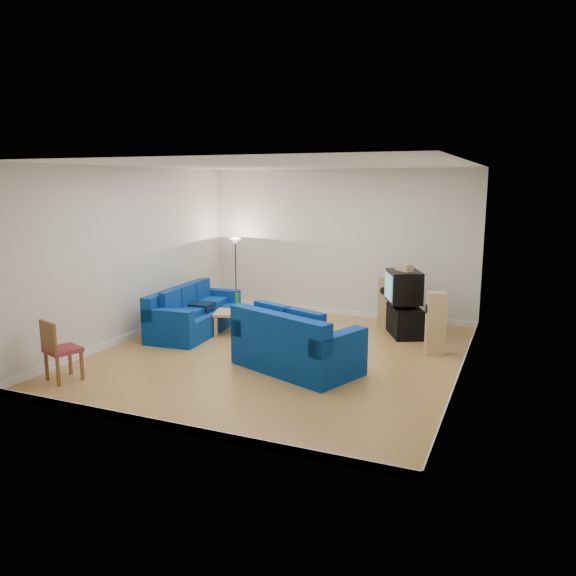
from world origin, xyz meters
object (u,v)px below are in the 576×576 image
at_px(coffee_table, 247,314).
at_px(tv_stand, 405,321).
at_px(television, 404,286).
at_px(sofa_loveseat, 294,347).
at_px(sofa_three_seat, 192,316).

relative_size(coffee_table, tv_stand, 1.46).
bearing_deg(coffee_table, television, 21.05).
xyz_separation_m(sofa_loveseat, coffee_table, (-1.66, 1.60, 0.02)).
distance_m(tv_stand, television, 0.68).
bearing_deg(sofa_loveseat, sofa_three_seat, 175.24).
bearing_deg(tv_stand, coffee_table, -94.66).
height_order(coffee_table, tv_stand, tv_stand).
height_order(tv_stand, television, television).
relative_size(sofa_three_seat, sofa_loveseat, 1.06).
bearing_deg(tv_stand, sofa_three_seat, -96.31).
bearing_deg(television, coffee_table, -93.17).
distance_m(sofa_three_seat, television, 4.15).
distance_m(sofa_loveseat, television, 2.98).
height_order(sofa_three_seat, television, television).
height_order(sofa_loveseat, tv_stand, sofa_loveseat).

